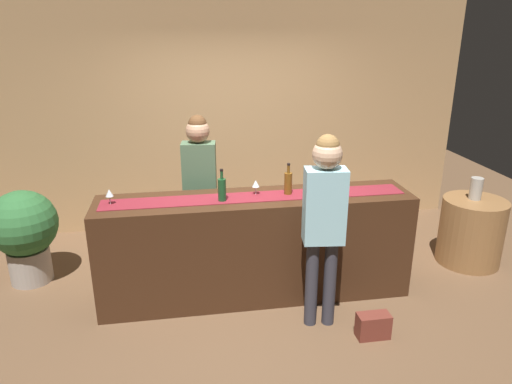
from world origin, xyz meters
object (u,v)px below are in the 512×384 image
at_px(bartender, 200,178).
at_px(wine_bottle_green, 222,189).
at_px(wine_bottle_amber, 288,183).
at_px(wine_glass_near_customer, 109,193).
at_px(wine_glass_far_end, 256,184).
at_px(vase_on_side_table, 476,189).
at_px(wine_glass_mid_counter, 309,183).
at_px(handbag, 373,326).
at_px(round_side_table, 471,231).
at_px(customer_sipping, 324,212).
at_px(potted_plant_tall, 24,230).

bearing_deg(bartender, wine_bottle_green, 111.90).
height_order(wine_bottle_amber, wine_glass_near_customer, wine_bottle_amber).
xyz_separation_m(wine_glass_far_end, bartender, (-0.50, 0.52, -0.08)).
bearing_deg(wine_bottle_green, wine_bottle_amber, 7.25).
xyz_separation_m(wine_glass_far_end, vase_on_side_table, (2.46, 0.25, -0.27)).
bearing_deg(vase_on_side_table, wine_glass_mid_counter, -170.96).
distance_m(wine_glass_mid_counter, handbag, 1.38).
bearing_deg(wine_glass_near_customer, bartender, 34.52).
xyz_separation_m(bartender, handbag, (1.36, -1.43, -0.94)).
xyz_separation_m(vase_on_side_table, handbag, (-1.59, -1.17, -0.75)).
xyz_separation_m(round_side_table, vase_on_side_table, (0.00, 0.04, 0.49)).
bearing_deg(wine_glass_mid_counter, wine_bottle_green, -175.93).
bearing_deg(handbag, wine_bottle_amber, 122.73).
bearing_deg(wine_glass_mid_counter, customer_sipping, -92.80).
height_order(wine_bottle_amber, handbag, wine_bottle_amber).
bearing_deg(customer_sipping, handbag, -27.83).
height_order(potted_plant_tall, handbag, potted_plant_tall).
xyz_separation_m(wine_glass_far_end, potted_plant_tall, (-2.28, 0.57, -0.56)).
xyz_separation_m(wine_bottle_amber, handbag, (0.56, -0.88, -1.03)).
bearing_deg(wine_bottle_green, customer_sipping, -33.37).
xyz_separation_m(wine_glass_mid_counter, bartender, (-0.99, 0.57, -0.08)).
bearing_deg(customer_sipping, wine_glass_mid_counter, 93.96).
relative_size(wine_glass_near_customer, wine_glass_far_end, 1.00).
distance_m(wine_bottle_green, customer_sipping, 0.95).
bearing_deg(wine_bottle_amber, wine_glass_near_customer, -179.71).
bearing_deg(wine_glass_mid_counter, handbag, -66.75).
bearing_deg(wine_bottle_green, round_side_table, 6.82).
height_order(wine_glass_mid_counter, bartender, bartender).
bearing_deg(wine_bottle_amber, wine_glass_mid_counter, -6.18).
bearing_deg(wine_bottle_green, potted_plant_tall, 160.52).
distance_m(wine_glass_mid_counter, potted_plant_tall, 2.90).
xyz_separation_m(wine_glass_far_end, handbag, (0.86, -0.91, -1.02)).
relative_size(wine_glass_mid_counter, wine_glass_far_end, 1.00).
bearing_deg(wine_glass_near_customer, round_side_table, 3.96).
xyz_separation_m(customer_sipping, handbag, (0.40, -0.27, -0.96)).
bearing_deg(wine_glass_near_customer, customer_sipping, -18.46).
bearing_deg(potted_plant_tall, bartender, -1.84).
height_order(bartender, handbag, bartender).
xyz_separation_m(wine_bottle_green, round_side_table, (2.78, 0.33, -0.77)).
bearing_deg(wine_glass_near_customer, potted_plant_tall, 147.30).
bearing_deg(potted_plant_tall, wine_glass_far_end, -14.10).
distance_m(bartender, round_side_table, 3.05).
xyz_separation_m(bartender, customer_sipping, (0.97, -1.16, 0.02)).
xyz_separation_m(wine_bottle_green, vase_on_side_table, (2.78, 0.37, -0.28)).
bearing_deg(handbag, potted_plant_tall, 154.68).
relative_size(wine_bottle_amber, round_side_table, 0.41).
height_order(wine_bottle_green, handbag, wine_bottle_green).
bearing_deg(handbag, round_side_table, 35.35).
relative_size(wine_glass_mid_counter, round_side_table, 0.19).
distance_m(wine_glass_far_end, customer_sipping, 0.80).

